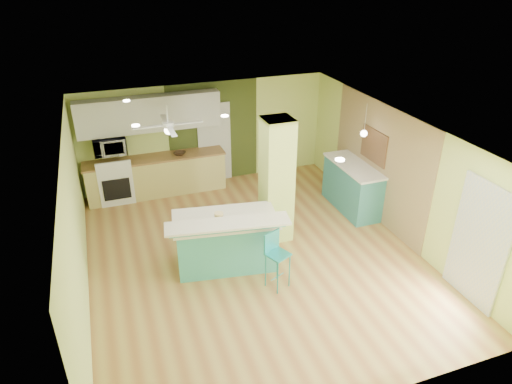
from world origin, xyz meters
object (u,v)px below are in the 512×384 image
Objects in this scene: side_counter at (353,187)px; canister at (219,217)px; peninsula at (226,240)px; bar_stool at (275,251)px; fruit_bowl at (180,153)px.

side_counter is 3.61m from canister.
peninsula is 2.08× the size of bar_stool.
canister reaches higher than fruit_bowl.
peninsula is at bearing -86.93° from fruit_bowl.
peninsula is 7.71× the size of fruit_bowl.
fruit_bowl is 3.29m from canister.
bar_stool reaches higher than fruit_bowl.
side_counter is at bearing 18.87° from canister.
peninsula reaches higher than fruit_bowl.
peninsula is at bearing -161.41° from side_counter.
bar_stool is at bearing -79.04° from fruit_bowl.
bar_stool is 3.71× the size of fruit_bowl.
canister is at bearing 109.37° from bar_stool.
canister is (-0.74, 0.79, 0.37)m from bar_stool.
fruit_bowl is at bearing 148.13° from side_counter.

